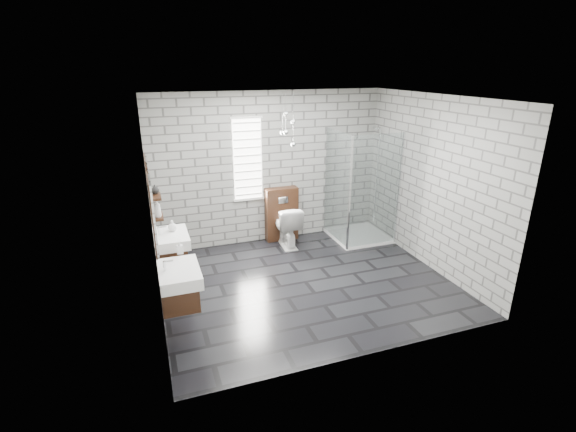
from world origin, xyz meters
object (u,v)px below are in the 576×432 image
shower_enclosure (358,215)px  toilet (287,226)px  vanity_left (176,276)px  cistern_panel (282,214)px  vanity_right (168,240)px

shower_enclosure → toilet: 1.34m
vanity_left → shower_enclosure: (3.41, 1.81, -0.25)m
cistern_panel → toilet: bearing=-90.0°
vanity_right → shower_enclosure: bearing=11.1°
toilet → shower_enclosure: bearing=173.5°
toilet → vanity_right: bearing=26.3°
vanity_left → vanity_right: bearing=90.0°
shower_enclosure → toilet: size_ratio=2.69×
shower_enclosure → cistern_panel: bearing=158.5°
cistern_panel → shower_enclosure: size_ratio=0.49×
vanity_left → toilet: vanity_left is taller
vanity_left → vanity_right: size_ratio=1.00×
cistern_panel → shower_enclosure: (1.31, -0.52, 0.00)m
vanity_left → cistern_panel: size_ratio=1.57×
vanity_left → shower_enclosure: 3.87m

